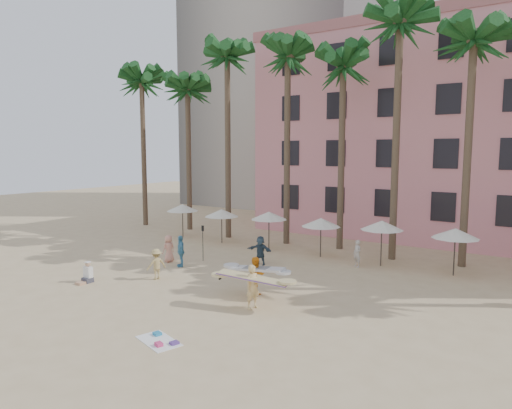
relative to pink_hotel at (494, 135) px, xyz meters
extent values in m
plane|color=#D1B789|center=(-7.00, -26.00, -8.00)|extent=(120.00, 120.00, 0.00)
cube|color=pink|center=(0.00, 0.00, 0.00)|extent=(35.00, 14.00, 16.00)
cube|color=#A89E8E|center=(-25.00, 12.00, 17.00)|extent=(22.00, 18.00, 50.00)
cylinder|color=brown|center=(-27.00, -11.00, -1.50)|extent=(0.44, 0.44, 13.00)
cylinder|color=brown|center=(-22.00, -10.50, -2.00)|extent=(0.44, 0.44, 12.00)
cylinder|color=brown|center=(-17.00, -11.50, -1.00)|extent=(0.44, 0.44, 14.00)
cylinder|color=brown|center=(-12.00, -11.00, -1.25)|extent=(0.44, 0.44, 13.50)
cylinder|color=brown|center=(-8.00, -10.50, -1.75)|extent=(0.44, 0.44, 12.50)
cylinder|color=brown|center=(-4.00, -11.50, -0.75)|extent=(0.44, 0.44, 14.50)
cylinder|color=brown|center=(0.00, -11.00, -1.50)|extent=(0.44, 0.44, 13.00)
cylinder|color=#332B23|center=(-20.00, -13.50, -6.75)|extent=(0.07, 0.07, 2.50)
cone|color=white|center=(-20.00, -13.50, -5.65)|extent=(2.50, 2.50, 0.55)
cylinder|color=#332B23|center=(-16.00, -13.60, -6.80)|extent=(0.07, 0.07, 2.40)
cone|color=white|center=(-16.00, -13.60, -5.75)|extent=(2.50, 2.50, 0.55)
cylinder|color=#332B23|center=(-12.00, -13.40, -6.75)|extent=(0.07, 0.07, 2.50)
cone|color=white|center=(-12.00, -13.40, -5.65)|extent=(2.50, 2.50, 0.55)
cylinder|color=#332B23|center=(-8.00, -13.50, -6.80)|extent=(0.07, 0.07, 2.40)
cone|color=white|center=(-8.00, -13.50, -5.75)|extent=(2.50, 2.50, 0.55)
cylinder|color=#332B23|center=(-4.00, -13.60, -6.70)|extent=(0.07, 0.07, 2.60)
cone|color=white|center=(-4.00, -13.60, -5.55)|extent=(2.50, 2.50, 0.55)
cylinder|color=#332B23|center=(0.00, -13.40, -6.75)|extent=(0.07, 0.07, 2.50)
cone|color=white|center=(0.00, -13.40, -5.65)|extent=(2.50, 2.50, 0.55)
cube|color=white|center=(-7.00, -28.61, -7.99)|extent=(2.01, 1.47, 0.02)
cube|color=teal|center=(-7.42, -28.28, -7.93)|extent=(0.36, 0.33, 0.10)
cube|color=#D53B73|center=(-6.67, -28.92, -7.92)|extent=(0.33, 0.29, 0.12)
cube|color=#583886|center=(-6.34, -28.50, -7.94)|extent=(0.33, 0.36, 0.08)
imported|color=#E2C17F|center=(-6.15, -23.86, -7.04)|extent=(0.67, 0.81, 1.92)
cube|color=#D9C687|center=(-6.15, -23.86, -6.65)|extent=(3.22, 1.44, 0.37)
imported|color=orange|center=(-7.00, -22.35, -7.07)|extent=(0.89, 1.04, 1.86)
cube|color=silver|center=(-7.00, -22.35, -6.70)|extent=(2.80, 1.08, 0.29)
imported|color=#529CC0|center=(-13.73, -20.35, -7.07)|extent=(1.13, 1.06, 1.86)
imported|color=#304554|center=(-10.11, -17.32, -7.13)|extent=(1.64, 0.63, 1.73)
imported|color=tan|center=(-12.95, -23.03, -7.18)|extent=(0.94, 1.21, 1.64)
imported|color=beige|center=(-5.09, -14.60, -7.20)|extent=(0.70, 0.63, 1.61)
imported|color=#E49880|center=(-15.13, -19.93, -7.17)|extent=(0.68, 0.90, 1.67)
cylinder|color=black|center=(-13.56, -18.56, -6.95)|extent=(0.04, 0.04, 2.10)
cube|color=black|center=(-13.56, -18.56, -5.95)|extent=(0.18, 0.03, 0.35)
cube|color=#3F3F4C|center=(-15.48, -25.48, -7.87)|extent=(0.48, 0.45, 0.26)
cube|color=tan|center=(-15.48, -25.85, -7.94)|extent=(0.43, 0.48, 0.13)
cube|color=white|center=(-15.48, -25.42, -7.47)|extent=(0.47, 0.28, 0.59)
sphere|color=tan|center=(-15.48, -25.42, -7.04)|extent=(0.26, 0.26, 0.26)
camera|label=1|loc=(4.70, -39.64, -1.18)|focal=32.00mm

